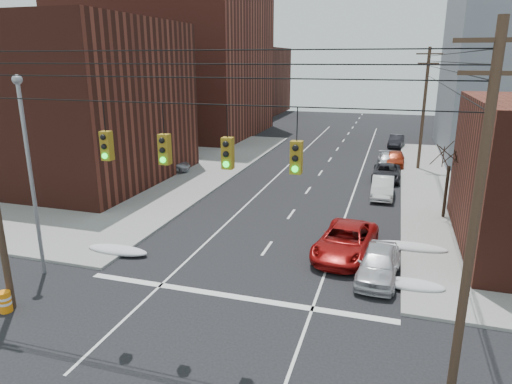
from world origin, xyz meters
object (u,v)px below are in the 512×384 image
Objects in this scene: parked_car_c at (386,173)px; construction_barrel at (5,302)px; red_pickup at (345,241)px; parked_car_b at (383,187)px; lot_car_a at (117,173)px; lot_car_d at (122,154)px; parked_car_f at (396,141)px; parked_car_d at (387,160)px; lot_car_c at (99,171)px; parked_car_e at (395,159)px; parked_car_a at (379,264)px; lot_car_b at (164,164)px.

parked_car_c is 5.45× the size of construction_barrel.
red_pickup is at bearing 37.59° from construction_barrel.
parked_car_b is at bearing 56.44° from construction_barrel.
lot_car_d is at bearing 41.37° from lot_car_a.
parked_car_f is 32.45m from lot_car_a.
parked_car_b reaches higher than parked_car_f.
lot_car_c reaches higher than parked_car_d.
construction_barrel is at bearing -114.00° from parked_car_e.
parked_car_d is at bearing 92.90° from red_pickup.
parked_car_c reaches higher than construction_barrel.
parked_car_d is (1.54, 22.27, -0.19)m from red_pickup.
parked_car_f is 31.02m from lot_car_d.
parked_car_b is at bearing -86.79° from parked_car_f.
lot_car_d is at bearing 148.47° from parked_car_a.
lot_car_a is 7.65m from lot_car_d.
lot_car_b is at bearing 173.73° from parked_car_b.
construction_barrel is (-14.41, -7.47, -0.31)m from parked_car_a.
lot_car_a is 0.88× the size of lot_car_b.
construction_barrel is at bearing -117.43° from parked_car_c.
red_pickup is 1.37× the size of lot_car_a.
lot_car_b is 6.37m from lot_car_d.
parked_car_b is 23.36m from lot_car_c.
parked_car_d is 0.97× the size of parked_car_e.
parked_car_a is 26.39m from lot_car_c.
parked_car_e is at bearing 84.42° from parked_car_c.
lot_car_a is at bearing -103.22° from lot_car_c.
red_pickup reaches higher than lot_car_b.
parked_car_e is at bearing 85.42° from parked_car_b.
lot_car_d is 27.88m from construction_barrel.
red_pickup reaches higher than parked_car_c.
parked_car_a is 1.04× the size of parked_car_f.
parked_car_b is 25.46m from lot_car_d.
construction_barrel is (7.20, -18.96, -0.38)m from lot_car_a.
parked_car_a is at bearing -88.58° from parked_car_c.
parked_car_a reaches higher than parked_car_d.
red_pickup is 1.28× the size of parked_car_a.
lot_car_b is at bearing 102.44° from construction_barrel.
lot_car_c reaches higher than parked_car_c.
construction_barrel is at bearing -148.59° from parked_car_a.
parked_car_e is (0.65, 5.76, 0.06)m from parked_car_c.
parked_car_a reaches higher than construction_barrel.
parked_car_e is 0.99× the size of lot_car_d.
lot_car_a is at bearing -159.91° from parked_car_c.
lot_car_d is (-25.20, -0.83, 0.22)m from parked_car_c.
parked_car_a is at bearing -95.09° from parked_car_d.
parked_car_b reaches higher than parked_car_e.
lot_car_c is at bearing 163.15° from red_pickup.
parked_car_c is 1.16× the size of lot_car_a.
lot_car_c reaches higher than parked_car_b.
parked_car_f is (0.77, 21.53, -0.03)m from parked_car_b.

